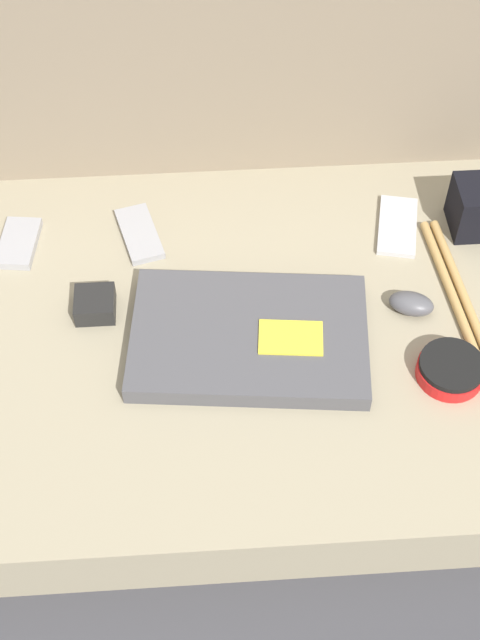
# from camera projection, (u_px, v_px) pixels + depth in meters

# --- Properties ---
(ground_plane) EXTENTS (8.00, 8.00, 0.00)m
(ground_plane) POSITION_uv_depth(u_px,v_px,m) (240.00, 370.00, 1.38)
(ground_plane) COLOR #38383D
(couch_seat) EXTENTS (1.03, 0.68, 0.10)m
(couch_seat) POSITION_uv_depth(u_px,v_px,m) (240.00, 350.00, 1.34)
(couch_seat) COLOR gray
(couch_seat) RESTS_ON ground_plane
(couch_backrest) EXTENTS (1.03, 0.20, 0.48)m
(couch_backrest) POSITION_uv_depth(u_px,v_px,m) (222.00, 66.00, 1.46)
(couch_backrest) COLOR #7F705B
(couch_backrest) RESTS_ON ground_plane
(laptop) EXTENTS (0.36, 0.25, 0.03)m
(laptop) POSITION_uv_depth(u_px,v_px,m) (249.00, 337.00, 1.27)
(laptop) COLOR #47474C
(laptop) RESTS_ON couch_seat
(computer_mouse) EXTENTS (0.08, 0.06, 0.03)m
(computer_mouse) POSITION_uv_depth(u_px,v_px,m) (411.00, 304.00, 1.30)
(computer_mouse) COLOR #4C4C51
(computer_mouse) RESTS_ON couch_seat
(speaker_puck) EXTENTS (0.09, 0.09, 0.03)m
(speaker_puck) POSITION_uv_depth(u_px,v_px,m) (451.00, 369.00, 1.23)
(speaker_puck) COLOR red
(speaker_puck) RESTS_ON couch_seat
(phone_silver) EXTENTS (0.07, 0.11, 0.01)m
(phone_silver) POSITION_uv_depth(u_px,v_px,m) (19.00, 243.00, 1.39)
(phone_silver) COLOR #99999E
(phone_silver) RESTS_ON couch_seat
(phone_black) EXTENTS (0.09, 0.14, 0.01)m
(phone_black) POSITION_uv_depth(u_px,v_px,m) (397.00, 226.00, 1.42)
(phone_black) COLOR #B7B7BC
(phone_black) RESTS_ON couch_seat
(phone_small) EXTENTS (0.08, 0.13, 0.01)m
(phone_small) POSITION_uv_depth(u_px,v_px,m) (139.00, 234.00, 1.41)
(phone_small) COLOR #99999E
(phone_small) RESTS_ON couch_seat
(charger_brick) EXTENTS (0.06, 0.06, 0.03)m
(charger_brick) POSITION_uv_depth(u_px,v_px,m) (95.00, 304.00, 1.30)
(charger_brick) COLOR black
(charger_brick) RESTS_ON couch_seat
(drumstick_pair) EXTENTS (0.06, 0.39, 0.01)m
(drumstick_pair) POSITION_uv_depth(u_px,v_px,m) (467.00, 317.00, 1.30)
(drumstick_pair) COLOR tan
(drumstick_pair) RESTS_ON couch_seat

